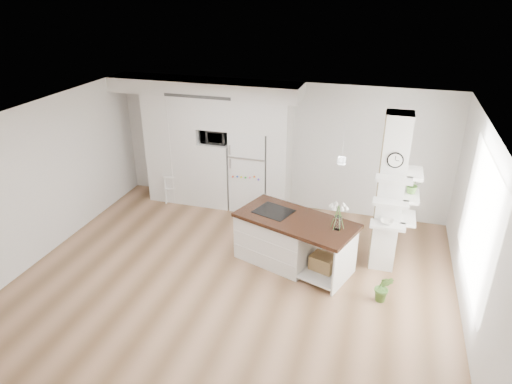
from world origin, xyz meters
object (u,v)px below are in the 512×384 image
bookshelf (179,189)px  refrigerator (251,170)px  kitchen_island (284,237)px  floor_plant_a (383,288)px

bookshelf → refrigerator: bearing=-11.0°
bookshelf → kitchen_island: bearing=-48.0°
refrigerator → bookshelf: bearing=-173.8°
floor_plant_a → bookshelf: bearing=152.7°
refrigerator → kitchen_island: bearing=-57.7°
kitchen_island → bookshelf: 3.26m
bookshelf → floor_plant_a: size_ratio=1.30×
kitchen_island → bookshelf: bearing=168.4°
refrigerator → kitchen_island: size_ratio=0.79×
bookshelf → floor_plant_a: bookshelf is taller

